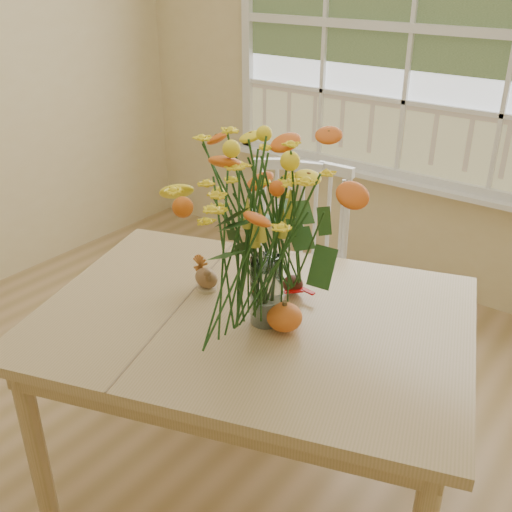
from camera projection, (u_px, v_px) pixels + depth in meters
The scene contains 9 objects.
floor at pixel (136, 494), 2.37m from camera, with size 4.00×4.50×0.01m, color #A68550.
wall_back at pixel (411, 65), 3.37m from camera, with size 4.00×0.02×2.70m, color beige.
window at pixel (412, 32), 3.26m from camera, with size 2.42×0.12×1.74m.
dining_table at pixel (253, 337), 2.11m from camera, with size 1.73×1.46×0.79m.
windsor_chair at pixel (296, 262), 2.90m from camera, with size 0.60×0.58×1.02m.
flower_vase at pixel (267, 225), 1.88m from camera, with size 0.50×0.50×0.59m.
pumpkin at pixel (284, 318), 1.97m from camera, with size 0.12×0.12×0.09m, color #CE4F18.
turkey_figurine at pixel (206, 278), 2.21m from camera, with size 0.10×0.08×0.12m.
dark_gourd at pixel (293, 285), 2.19m from camera, with size 0.13×0.08×0.07m.
Camera 1 is at (1.40, -1.07, 1.90)m, focal length 42.00 mm.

